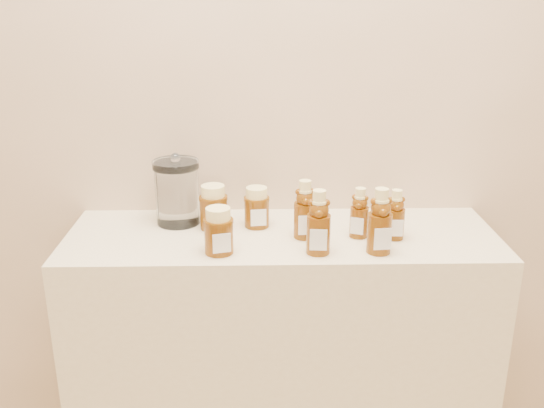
{
  "coord_description": "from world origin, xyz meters",
  "views": [
    {
      "loc": [
        -0.06,
        -0.01,
        1.55
      ],
      "look_at": [
        -0.03,
        1.52,
        1.0
      ],
      "focal_mm": 40.0,
      "sensor_mm": 36.0,
      "label": 1
    }
  ],
  "objects_px": {
    "display_table": "(281,371)",
    "honey_jar_left": "(214,207)",
    "glass_canister": "(177,189)",
    "bear_bottle_front_left": "(319,218)",
    "bear_bottle_back_left": "(305,206)"
  },
  "relations": [
    {
      "from": "bear_bottle_back_left",
      "to": "bear_bottle_front_left",
      "type": "relative_size",
      "value": 0.96
    },
    {
      "from": "glass_canister",
      "to": "bear_bottle_front_left",
      "type": "bearing_deg",
      "value": -29.67
    },
    {
      "from": "display_table",
      "to": "honey_jar_left",
      "type": "relative_size",
      "value": 9.38
    },
    {
      "from": "bear_bottle_back_left",
      "to": "honey_jar_left",
      "type": "xyz_separation_m",
      "value": [
        -0.25,
        0.07,
        -0.03
      ]
    },
    {
      "from": "display_table",
      "to": "glass_canister",
      "type": "relative_size",
      "value": 5.88
    },
    {
      "from": "bear_bottle_front_left",
      "to": "glass_canister",
      "type": "relative_size",
      "value": 0.94
    },
    {
      "from": "display_table",
      "to": "bear_bottle_back_left",
      "type": "xyz_separation_m",
      "value": [
        0.06,
        -0.02,
        0.54
      ]
    },
    {
      "from": "display_table",
      "to": "bear_bottle_back_left",
      "type": "distance_m",
      "value": 0.55
    },
    {
      "from": "display_table",
      "to": "bear_bottle_front_left",
      "type": "distance_m",
      "value": 0.57
    },
    {
      "from": "display_table",
      "to": "honey_jar_left",
      "type": "bearing_deg",
      "value": 166.15
    },
    {
      "from": "bear_bottle_front_left",
      "to": "honey_jar_left",
      "type": "xyz_separation_m",
      "value": [
        -0.28,
        0.17,
        -0.03
      ]
    },
    {
      "from": "display_table",
      "to": "bear_bottle_front_left",
      "type": "relative_size",
      "value": 6.23
    },
    {
      "from": "glass_canister",
      "to": "honey_jar_left",
      "type": "bearing_deg",
      "value": -23.41
    },
    {
      "from": "display_table",
      "to": "bear_bottle_front_left",
      "type": "height_order",
      "value": "bear_bottle_front_left"
    },
    {
      "from": "bear_bottle_front_left",
      "to": "honey_jar_left",
      "type": "bearing_deg",
      "value": 153.13
    }
  ]
}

